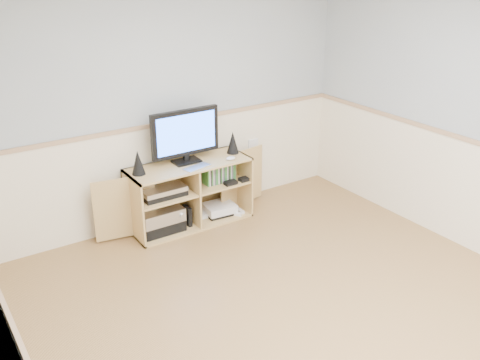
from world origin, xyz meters
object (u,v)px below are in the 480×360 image
monitor (185,134)px  keyboard (197,167)px  media_cabinet (187,191)px  game_consoles (218,209)px

monitor → keyboard: 0.34m
monitor → media_cabinet: bearing=90.0°
media_cabinet → monitor: size_ratio=2.71×
media_cabinet → monitor: monitor is taller
monitor → game_consoles: 0.93m
keyboard → game_consoles: bearing=9.4°
monitor → keyboard: monitor is taller
media_cabinet → keyboard: keyboard is taller
monitor → game_consoles: size_ratio=1.56×
monitor → game_consoles: (0.32, -0.06, -0.87)m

